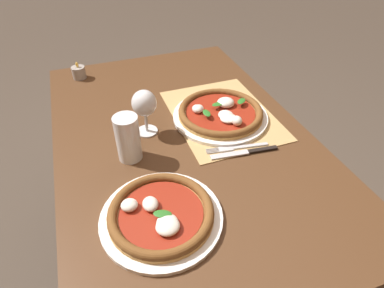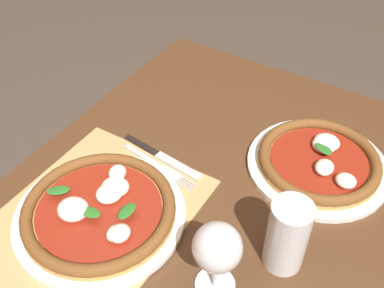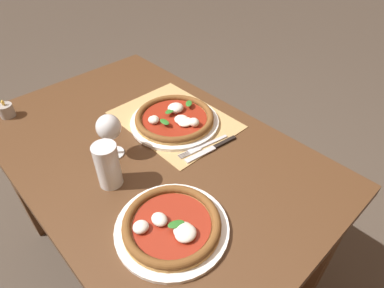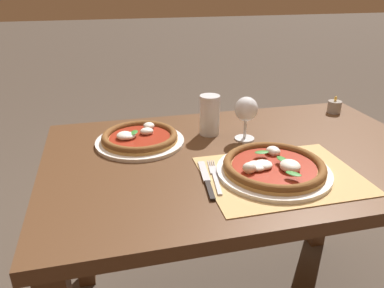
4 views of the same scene
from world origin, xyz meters
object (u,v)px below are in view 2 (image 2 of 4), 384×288
at_px(pizza_far, 319,161).
at_px(pint_glass, 287,236).
at_px(knife, 162,157).
at_px(wine_glass, 217,250).
at_px(fork, 159,166).
at_px(pizza_near, 99,210).

height_order(pizza_far, pint_glass, pint_glass).
bearing_deg(pizza_far, knife, -63.52).
bearing_deg(pint_glass, wine_glass, -35.81).
distance_m(pint_glass, knife, 0.35).
distance_m(fork, knife, 0.03).
distance_m(pizza_far, knife, 0.34).
xyz_separation_m(wine_glass, pint_glass, (-0.11, 0.08, -0.04)).
relative_size(pint_glass, knife, 0.67).
xyz_separation_m(pizza_far, wine_glass, (0.36, -0.05, 0.09)).
bearing_deg(fork, knife, -158.89).
bearing_deg(knife, fork, 21.11).
relative_size(pizza_near, knife, 1.54).
bearing_deg(fork, wine_glass, 52.89).
xyz_separation_m(pizza_near, pint_glass, (-0.10, 0.34, 0.05)).
distance_m(pizza_near, fork, 0.17).
distance_m(wine_glass, fork, 0.32).
height_order(pizza_near, pizza_far, pizza_near).
distance_m(pizza_near, wine_glass, 0.27).
distance_m(pizza_near, pizza_far, 0.47).
height_order(pizza_far, fork, pizza_far).
bearing_deg(pint_glass, pizza_far, -174.67).
distance_m(pizza_near, pint_glass, 0.36).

